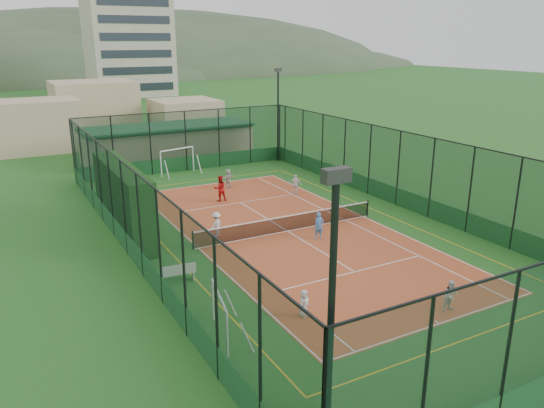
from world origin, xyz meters
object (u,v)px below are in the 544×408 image
Objects in this scene: futsal_goal_near at (219,316)px; futsal_goal_far at (177,162)px; child_near_right at (451,296)px; child_far_back at (228,178)px; floodlight_ne at (278,115)px; white_bench at (177,272)px; clubhouse at (168,142)px; child_near_mid at (319,226)px; child_far_left at (216,224)px; child_far_right at (296,184)px; coach at (220,188)px; floodlight_sw at (330,350)px; child_near_left at (304,303)px; apartment_tower at (126,15)px.

futsal_goal_far is (6.86, 24.85, 0.16)m from futsal_goal_near.
child_far_back reaches higher than child_near_right.
floodlight_ne reaches higher than white_bench.
clubhouse is 23.86m from child_near_mid.
child_near_right is 0.93× the size of child_far_left.
child_near_mid reaches higher than child_far_right.
clubhouse is 16.28m from child_far_right.
coach is (6.75, 10.79, 0.44)m from white_bench.
white_bench is at bearing 86.54° from floodlight_sw.
child_far_right is at bearing 60.58° from floodlight_sw.
child_near_right reaches higher than child_near_left.
clubhouse is (8.60, 38.60, -2.55)m from floodlight_sw.
coach is at bearing -136.45° from floodlight_ne.
child_far_left is at bearing 68.99° from coach.
coach is (-9.65, -9.17, -3.22)m from floodlight_ne.
child_near_left is 19.79m from child_far_back.
floodlight_sw is 8.58m from futsal_goal_near.
floodlight_sw is at bearing -88.03° from white_bench.
child_near_left is at bearing 59.57° from child_far_left.
apartment_tower is 21.04× the size of child_far_left.
child_far_back is (-0.33, 21.54, 0.05)m from child_near_right.
child_near_right is at bearing -50.62° from child_near_left.
clubhouse reaches higher than child_far_back.
floodlight_ne is at bearing -79.73° from child_far_right.
child_far_back is (5.20, 19.09, 0.14)m from child_near_left.
child_near_right is (8.95, -7.93, 0.20)m from white_bench.
coach is at bearing 72.55° from floodlight_sw.
white_bench is 11.96m from child_near_right.
floodlight_ne is 4.63× the size of coach.
child_near_right is at bearing -88.02° from clubhouse.
apartment_tower is 77.38m from child_far_right.
child_far_right reaches higher than child_far_back.
child_near_right is at bearing 100.58° from coach.
floodlight_ne is 10.60m from child_far_back.
clubhouse is at bearing 97.78° from child_near_mid.
child_near_mid is 8.83m from child_far_right.
clubhouse is (-8.60, 5.40, -2.55)m from floodlight_ne.
child_near_left is at bearing -112.47° from futsal_goal_far.
clubhouse is 10.02× the size of child_near_mid.
floodlight_sw is 17.91m from child_near_mid.
futsal_goal_far is at bearing -101.25° from apartment_tower.
white_bench is 1.14× the size of child_far_right.
floodlight_ne reaches higher than child_near_mid.
child_far_back is at bearing -140.78° from floodlight_ne.
child_near_right is at bearing -94.28° from futsal_goal_near.
child_near_right is 0.91× the size of child_far_right.
futsal_goal_near is 10.67m from child_far_left.
child_near_left is (-12.99, -25.44, -3.54)m from floodlight_ne.
clubhouse reaches higher than child_near_left.
futsal_goal_far is 1.81× the size of coach.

